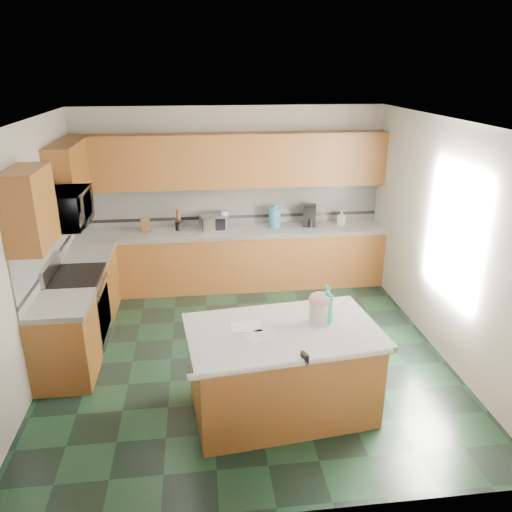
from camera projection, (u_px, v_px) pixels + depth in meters
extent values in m
plane|color=black|center=(247.00, 354.00, 5.98)|extent=(4.60, 4.60, 0.00)
plane|color=white|center=(245.00, 123.00, 5.01)|extent=(4.60, 4.60, 0.00)
cube|color=silver|center=(231.00, 197.00, 7.65)|extent=(4.60, 0.04, 2.70)
cube|color=silver|center=(281.00, 366.00, 3.35)|extent=(4.60, 0.04, 2.70)
cube|color=silver|center=(27.00, 258.00, 5.24)|extent=(0.04, 4.60, 2.70)
cube|color=silver|center=(446.00, 240.00, 5.76)|extent=(0.04, 4.60, 2.70)
cube|color=#5B3511|center=(234.00, 260.00, 7.68)|extent=(4.60, 0.60, 0.86)
cube|color=white|center=(233.00, 232.00, 7.52)|extent=(4.60, 0.64, 0.06)
cube|color=#5B3511|center=(231.00, 160.00, 7.27)|extent=(4.60, 0.33, 0.78)
cube|color=silver|center=(231.00, 205.00, 7.66)|extent=(4.60, 0.02, 0.63)
cube|color=black|center=(231.00, 217.00, 7.72)|extent=(4.60, 0.01, 0.05)
cube|color=#5B3511|center=(92.00, 285.00, 6.80)|extent=(0.60, 0.82, 0.86)
cube|color=white|center=(87.00, 254.00, 6.63)|extent=(0.64, 0.82, 0.06)
cube|color=#5B3511|center=(65.00, 344.00, 5.38)|extent=(0.60, 0.72, 0.86)
cube|color=white|center=(59.00, 305.00, 5.22)|extent=(0.64, 0.72, 0.06)
cube|color=silver|center=(46.00, 250.00, 5.79)|extent=(0.02, 2.30, 0.63)
cube|color=black|center=(49.00, 265.00, 5.86)|extent=(0.01, 2.30, 0.05)
cube|color=#5B3511|center=(69.00, 174.00, 6.37)|extent=(0.33, 1.09, 0.78)
cube|color=#5B3511|center=(29.00, 209.00, 4.83)|extent=(0.33, 0.72, 0.78)
cube|color=#B7B7BC|center=(79.00, 311.00, 6.06)|extent=(0.60, 0.76, 0.88)
cube|color=black|center=(104.00, 313.00, 6.11)|extent=(0.02, 0.68, 0.55)
cube|color=black|center=(74.00, 277.00, 5.90)|extent=(0.62, 0.78, 0.04)
cylinder|color=#B7B7BC|center=(103.00, 285.00, 5.98)|extent=(0.02, 0.66, 0.02)
cube|color=#B7B7BC|center=(50.00, 268.00, 5.83)|extent=(0.06, 0.76, 0.18)
imported|color=#B7B7BC|center=(65.00, 209.00, 5.60)|extent=(0.50, 0.73, 0.41)
cube|color=#5B3511|center=(282.00, 373.00, 4.86)|extent=(1.80, 1.15, 0.86)
cube|color=white|center=(283.00, 332.00, 4.70)|extent=(1.91, 1.26, 0.06)
cylinder|color=white|center=(294.00, 364.00, 4.20)|extent=(1.80, 0.26, 0.06)
cylinder|color=silver|center=(320.00, 312.00, 4.78)|extent=(0.21, 0.21, 0.21)
ellipsoid|color=pink|center=(320.00, 299.00, 4.73)|extent=(0.22, 0.22, 0.14)
cylinder|color=tan|center=(320.00, 295.00, 4.71)|extent=(0.07, 0.02, 0.02)
sphere|color=tan|center=(317.00, 295.00, 4.71)|extent=(0.04, 0.04, 0.04)
sphere|color=tan|center=(324.00, 295.00, 4.71)|extent=(0.04, 0.04, 0.04)
imported|color=teal|center=(327.00, 304.00, 4.74)|extent=(0.15, 0.15, 0.39)
cube|color=white|center=(261.00, 335.00, 4.57)|extent=(0.33, 0.29, 0.00)
cube|color=white|center=(247.00, 326.00, 4.73)|extent=(0.30, 0.23, 0.00)
cube|color=black|center=(305.00, 357.00, 4.21)|extent=(0.06, 0.10, 0.09)
cylinder|color=black|center=(306.00, 363.00, 4.17)|extent=(0.02, 0.07, 0.02)
cube|color=#472814|center=(145.00, 225.00, 7.37)|extent=(0.13, 0.17, 0.23)
cylinder|color=black|center=(179.00, 226.00, 7.47)|extent=(0.11, 0.11, 0.13)
cylinder|color=#472814|center=(178.00, 215.00, 7.41)|extent=(0.06, 0.06, 0.20)
cube|color=#B7B7BC|center=(214.00, 223.00, 7.48)|extent=(0.43, 0.34, 0.22)
cube|color=black|center=(214.00, 225.00, 7.37)|extent=(0.34, 0.01, 0.18)
cylinder|color=white|center=(224.00, 219.00, 7.54)|extent=(0.12, 0.12, 0.28)
cylinder|color=#B7B7BC|center=(224.00, 228.00, 7.58)|extent=(0.18, 0.18, 0.01)
cylinder|color=teal|center=(275.00, 218.00, 7.58)|extent=(0.18, 0.18, 0.30)
cylinder|color=teal|center=(275.00, 207.00, 7.52)|extent=(0.09, 0.09, 0.04)
cube|color=black|center=(310.00, 215.00, 7.65)|extent=(0.23, 0.25, 0.32)
cylinder|color=black|center=(310.00, 222.00, 7.64)|extent=(0.13, 0.13, 0.13)
imported|color=white|center=(342.00, 218.00, 7.70)|extent=(0.15, 0.15, 0.23)
cylinder|color=red|center=(342.00, 209.00, 7.65)|extent=(0.02, 0.02, 0.03)
cube|color=white|center=(454.00, 233.00, 5.51)|extent=(0.02, 1.40, 1.10)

